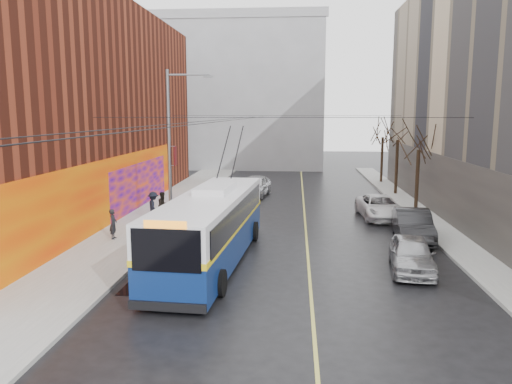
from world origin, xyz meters
The scene contains 21 objects.
ground centered at (0.00, 0.00, 0.00)m, with size 140.00×140.00×0.00m, color black.
sidewalk_left centered at (-8.00, 12.00, 0.07)m, with size 4.00×60.00×0.15m, color gray.
sidewalk_right centered at (9.00, 12.00, 0.07)m, with size 2.00×60.00×0.15m, color gray.
lane_line centered at (1.50, 14.00, 0.00)m, with size 0.12×50.00×0.01m, color #BFB74C.
building_left centered at (-15.99, 13.99, 6.99)m, with size 12.11×36.00×14.00m.
building_far centered at (-6.00, 44.99, 9.02)m, with size 20.50×12.10×18.00m.
streetlight_pole centered at (-6.14, 10.00, 4.85)m, with size 2.65×0.60×9.00m.
catenary_wires centered at (-2.54, 14.77, 6.25)m, with size 18.00×60.00×0.22m.
tree_near centered at (9.00, 16.00, 4.98)m, with size 3.20×3.20×6.40m.
tree_mid centered at (9.00, 23.00, 5.25)m, with size 3.20×3.20×6.68m.
tree_far centered at (9.00, 30.00, 5.14)m, with size 3.20×3.20×6.57m.
puddle centered at (-4.45, 0.69, 0.00)m, with size 2.43×3.17×0.01m, color black.
pigeons_flying centered at (-2.78, 10.09, 7.19)m, with size 3.96×3.34×3.17m.
trolleybus centered at (-2.83, 3.51, 1.65)m, with size 3.56×12.62×5.92m.
parked_car_a centered at (5.80, 2.93, 0.75)m, with size 1.76×4.38×1.49m, color #A0A1A5.
parked_car_b centered at (7.00, 8.10, 0.82)m, with size 1.73×4.96×1.63m, color #242426.
parked_car_c centered at (6.24, 13.70, 0.73)m, with size 2.42×5.25×1.46m, color silver.
following_car centered at (-2.37, 21.62, 0.84)m, with size 1.98×4.93×1.68m, color silver.
pedestrian_a centered at (-8.51, 6.72, 0.93)m, with size 0.57×0.37×1.55m, color black.
pedestrian_b centered at (-7.27, 11.92, 0.97)m, with size 0.80×0.62×1.65m, color black.
pedestrian_c centered at (-7.66, 11.14, 1.04)m, with size 1.15×0.66×1.78m, color black.
Camera 1 is at (0.88, -17.82, 6.61)m, focal length 35.00 mm.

